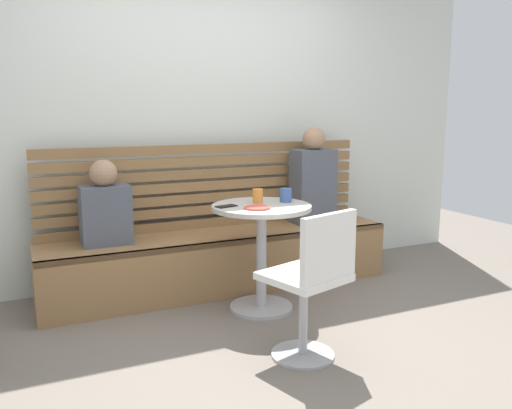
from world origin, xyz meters
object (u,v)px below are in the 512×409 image
cafe_table (261,237)px  white_chair (313,280)px  person_child_left (105,208)px  cup_mug_blue (286,195)px  cup_tumbler_orange (258,196)px  phone_on_table (226,206)px  booth_bench (221,261)px  plate_small (257,208)px  person_adult (313,180)px

cafe_table → white_chair: 0.82m
person_child_left → cup_mug_blue: bearing=-24.3°
cup_tumbler_orange → cafe_table: bearing=-94.6°
person_child_left → cup_mug_blue: person_child_left is taller
cafe_table → cup_mug_blue: bearing=10.4°
cafe_table → cup_tumbler_orange: bearing=85.4°
cafe_table → cup_tumbler_orange: cup_tumbler_orange is taller
cup_mug_blue → white_chair: bearing=-108.3°
phone_on_table → booth_bench: bearing=-30.2°
person_child_left → plate_small: size_ratio=3.52×
person_child_left → plate_small: person_child_left is taller
booth_bench → cafe_table: (0.10, -0.52, 0.30)m
person_child_left → cup_mug_blue: 1.27m
booth_bench → phone_on_table: phone_on_table is taller
white_chair → person_child_left: (-0.87, 1.37, 0.24)m
cup_tumbler_orange → cup_mug_blue: bearing=-10.1°
white_chair → plate_small: (-0.01, 0.70, 0.28)m
booth_bench → person_adult: (0.84, 0.04, 0.58)m
white_chair → phone_on_table: size_ratio=6.07×
cafe_table → cup_mug_blue: (0.21, 0.04, 0.27)m
booth_bench → person_child_left: person_child_left is taller
booth_bench → cup_mug_blue: bearing=-58.0°
white_chair → plate_small: size_ratio=5.00×
booth_bench → person_adult: 1.02m
cup_tumbler_orange → person_child_left: bearing=153.0°
person_adult → plate_small: size_ratio=4.67×
person_child_left → cafe_table: bearing=-30.6°
booth_bench → cafe_table: bearing=-79.6°
cafe_table → person_adult: person_adult is taller
white_chair → person_child_left: size_ratio=1.42×
cafe_table → plate_small: 0.26m
cup_tumbler_orange → plate_small: bearing=-115.9°
white_chair → phone_on_table: (-0.16, 0.85, 0.28)m
cup_tumbler_orange → phone_on_table: cup_tumbler_orange is taller
person_child_left → cup_tumbler_orange: bearing=-27.0°
cafe_table → cup_tumbler_orange: 0.28m
person_child_left → plate_small: (0.86, -0.67, 0.04)m
booth_bench → plate_small: (0.01, -0.63, 0.52)m
booth_bench → cup_tumbler_orange: size_ratio=27.00×
cafe_table → person_child_left: (-0.94, 0.56, 0.18)m
booth_bench → person_adult: bearing=2.8°
booth_bench → cup_mug_blue: cup_mug_blue is taller
booth_bench → plate_small: size_ratio=15.88×
plate_small → white_chair: bearing=-89.4°
cafe_table → person_child_left: person_child_left is taller
white_chair → cafe_table: bearing=84.7°
cup_tumbler_orange → phone_on_table: size_ratio=0.71×
person_adult → cafe_table: bearing=-142.8°
person_child_left → phone_on_table: 0.88m
plate_small → phone_on_table: bearing=136.6°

